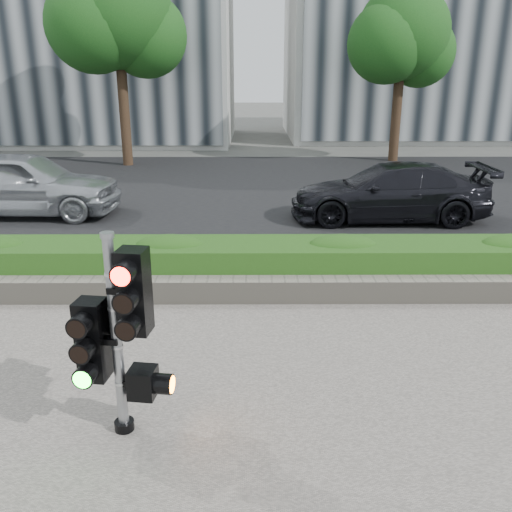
{
  "coord_description": "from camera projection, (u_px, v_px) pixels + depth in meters",
  "views": [
    {
      "loc": [
        0.11,
        -5.48,
        3.21
      ],
      "look_at": [
        0.14,
        0.6,
        1.16
      ],
      "focal_mm": 38.0,
      "sensor_mm": 36.0,
      "label": 1
    }
  ],
  "objects": [
    {
      "name": "ground",
      "position": [
        244.0,
        368.0,
        6.22
      ],
      "size": [
        120.0,
        120.0,
        0.0
      ],
      "primitive_type": "plane",
      "color": "#51514C",
      "rests_on": "ground"
    },
    {
      "name": "road",
      "position": [
        250.0,
        190.0,
        15.69
      ],
      "size": [
        60.0,
        13.0,
        0.02
      ],
      "primitive_type": "cube",
      "color": "black",
      "rests_on": "ground"
    },
    {
      "name": "curb",
      "position": [
        247.0,
        269.0,
        9.19
      ],
      "size": [
        60.0,
        0.25,
        0.12
      ],
      "primitive_type": "cube",
      "color": "gray",
      "rests_on": "ground"
    },
    {
      "name": "stone_wall",
      "position": [
        246.0,
        289.0,
        7.96
      ],
      "size": [
        12.0,
        0.32,
        0.34
      ],
      "primitive_type": "cube",
      "color": "gray",
      "rests_on": "sidewalk"
    },
    {
      "name": "hedge",
      "position": [
        247.0,
        264.0,
        8.52
      ],
      "size": [
        12.0,
        1.0,
        0.68
      ],
      "primitive_type": "cube",
      "color": "#3F892A",
      "rests_on": "sidewalk"
    },
    {
      "name": "building_right",
      "position": [
        463.0,
        17.0,
        28.04
      ],
      "size": [
        18.0,
        10.0,
        12.0
      ],
      "primitive_type": "cube",
      "color": "#B7B7B2",
      "rests_on": "ground"
    },
    {
      "name": "tree_left",
      "position": [
        117.0,
        17.0,
        18.38
      ],
      "size": [
        4.61,
        4.03,
        7.34
      ],
      "color": "black",
      "rests_on": "ground"
    },
    {
      "name": "tree_right",
      "position": [
        402.0,
        36.0,
        19.55
      ],
      "size": [
        4.1,
        3.58,
        6.53
      ],
      "color": "black",
      "rests_on": "ground"
    },
    {
      "name": "traffic_signal",
      "position": [
        119.0,
        325.0,
        4.79
      ],
      "size": [
        0.69,
        0.53,
        1.93
      ],
      "rotation": [
        0.0,
        0.0,
        -0.14
      ],
      "color": "black",
      "rests_on": "sidewalk"
    },
    {
      "name": "car_silver",
      "position": [
        23.0,
        183.0,
        12.66
      ],
      "size": [
        4.5,
        1.94,
        1.51
      ],
      "primitive_type": "imported",
      "rotation": [
        0.0,
        0.0,
        1.53
      ],
      "color": "#BABDC2",
      "rests_on": "road"
    },
    {
      "name": "car_dark",
      "position": [
        389.0,
        192.0,
        12.27
      ],
      "size": [
        4.46,
        1.87,
        1.29
      ],
      "primitive_type": "imported",
      "rotation": [
        0.0,
        0.0,
        -1.59
      ],
      "color": "black",
      "rests_on": "road"
    }
  ]
}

